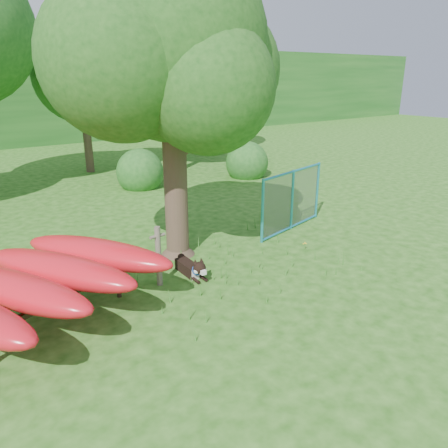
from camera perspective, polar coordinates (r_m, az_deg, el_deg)
ground at (r=9.10m, az=3.55°, el=-8.19°), size 80.00×80.00×0.00m
oak_tree at (r=9.92m, az=-7.24°, el=21.06°), size 5.58×4.92×6.80m
wooden_post at (r=8.99m, az=-8.56°, el=-3.99°), size 0.35×0.13×1.28m
kayak_rack at (r=8.05m, az=-23.21°, el=-6.62°), size 4.71×4.24×1.15m
husky_dog at (r=9.49m, az=-4.19°, el=-5.77°), size 0.33×1.18×0.52m
fence_section at (r=12.28m, az=8.89°, el=3.13°), size 2.84×0.71×2.82m
wildflower_clump at (r=11.00m, az=10.51°, el=-2.59°), size 0.10×0.08×0.21m
bg_tree_c at (r=20.31m, az=-18.17°, el=17.94°), size 4.00×4.00×6.12m
bg_tree_d at (r=20.01m, az=-6.24°, el=21.51°), size 4.80×4.80×7.50m
bg_tree_e at (r=24.15m, az=-3.61°, el=21.46°), size 4.60×4.60×7.55m
shrub_right at (r=18.87m, az=2.98°, el=6.21°), size 1.80×1.80×1.80m
shrub_mid at (r=17.30m, az=-10.79°, el=4.73°), size 1.80×1.80×1.80m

